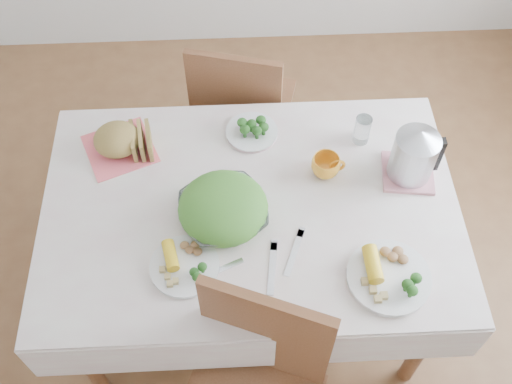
{
  "coord_description": "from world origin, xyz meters",
  "views": [
    {
      "loc": [
        -0.04,
        -1.19,
        2.55
      ],
      "look_at": [
        0.02,
        0.02,
        0.82
      ],
      "focal_mm": 42.0,
      "sensor_mm": 36.0,
      "label": 1
    }
  ],
  "objects_px": {
    "dinner_plate_left": "(185,266)",
    "yellow_mug": "(326,166)",
    "electric_kettle": "(414,154)",
    "dinner_plate_right": "(388,277)",
    "chair_far": "(245,105)",
    "salad_bowl": "(223,212)",
    "dining_table": "(251,258)"
  },
  "relations": [
    {
      "from": "dinner_plate_left",
      "to": "dinner_plate_right",
      "type": "bearing_deg",
      "value": -6.26
    },
    {
      "from": "dinner_plate_right",
      "to": "electric_kettle",
      "type": "distance_m",
      "value": 0.47
    },
    {
      "from": "chair_far",
      "to": "dinner_plate_left",
      "type": "relative_size",
      "value": 3.98
    },
    {
      "from": "dinner_plate_left",
      "to": "dinner_plate_right",
      "type": "distance_m",
      "value": 0.68
    },
    {
      "from": "dinner_plate_left",
      "to": "yellow_mug",
      "type": "xyz_separation_m",
      "value": [
        0.51,
        0.37,
        0.03
      ]
    },
    {
      "from": "dinner_plate_left",
      "to": "dinner_plate_right",
      "type": "relative_size",
      "value": 0.84
    },
    {
      "from": "electric_kettle",
      "to": "dinner_plate_right",
      "type": "bearing_deg",
      "value": -128.86
    },
    {
      "from": "dinner_plate_left",
      "to": "dinner_plate_right",
      "type": "xyz_separation_m",
      "value": [
        0.67,
        -0.07,
        0.0
      ]
    },
    {
      "from": "chair_far",
      "to": "dinner_plate_right",
      "type": "xyz_separation_m",
      "value": [
        0.44,
        -1.09,
        0.31
      ]
    },
    {
      "from": "dinner_plate_right",
      "to": "electric_kettle",
      "type": "xyz_separation_m",
      "value": [
        0.15,
        0.43,
        0.11
      ]
    },
    {
      "from": "dining_table",
      "to": "electric_kettle",
      "type": "bearing_deg",
      "value": 11.1
    },
    {
      "from": "dining_table",
      "to": "dinner_plate_left",
      "type": "height_order",
      "value": "dinner_plate_left"
    },
    {
      "from": "electric_kettle",
      "to": "dining_table",
      "type": "bearing_deg",
      "value": 171.3
    },
    {
      "from": "salad_bowl",
      "to": "yellow_mug",
      "type": "distance_m",
      "value": 0.42
    },
    {
      "from": "salad_bowl",
      "to": "electric_kettle",
      "type": "xyz_separation_m",
      "value": [
        0.69,
        0.16,
        0.08
      ]
    },
    {
      "from": "dining_table",
      "to": "yellow_mug",
      "type": "distance_m",
      "value": 0.53
    },
    {
      "from": "dining_table",
      "to": "chair_far",
      "type": "distance_m",
      "value": 0.78
    },
    {
      "from": "chair_far",
      "to": "dinner_plate_right",
      "type": "relative_size",
      "value": 3.33
    },
    {
      "from": "chair_far",
      "to": "dinner_plate_right",
      "type": "height_order",
      "value": "chair_far"
    },
    {
      "from": "salad_bowl",
      "to": "dinner_plate_right",
      "type": "height_order",
      "value": "salad_bowl"
    },
    {
      "from": "dining_table",
      "to": "chair_far",
      "type": "height_order",
      "value": "chair_far"
    },
    {
      "from": "dining_table",
      "to": "salad_bowl",
      "type": "distance_m",
      "value": 0.44
    },
    {
      "from": "salad_bowl",
      "to": "yellow_mug",
      "type": "bearing_deg",
      "value": 25.58
    },
    {
      "from": "chair_far",
      "to": "dinner_plate_left",
      "type": "xyz_separation_m",
      "value": [
        -0.23,
        -1.01,
        0.31
      ]
    },
    {
      "from": "dining_table",
      "to": "dinner_plate_right",
      "type": "xyz_separation_m",
      "value": [
        0.44,
        -0.31,
        0.4
      ]
    },
    {
      "from": "dinner_plate_right",
      "to": "yellow_mug",
      "type": "xyz_separation_m",
      "value": [
        -0.16,
        0.45,
        0.03
      ]
    },
    {
      "from": "chair_far",
      "to": "yellow_mug",
      "type": "bearing_deg",
      "value": 128.02
    },
    {
      "from": "dinner_plate_right",
      "to": "electric_kettle",
      "type": "bearing_deg",
      "value": 70.95
    },
    {
      "from": "yellow_mug",
      "to": "electric_kettle",
      "type": "relative_size",
      "value": 0.48
    },
    {
      "from": "dinner_plate_left",
      "to": "yellow_mug",
      "type": "height_order",
      "value": "yellow_mug"
    },
    {
      "from": "salad_bowl",
      "to": "dinner_plate_left",
      "type": "bearing_deg",
      "value": -124.84
    },
    {
      "from": "chair_far",
      "to": "dinner_plate_right",
      "type": "distance_m",
      "value": 1.21
    }
  ]
}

